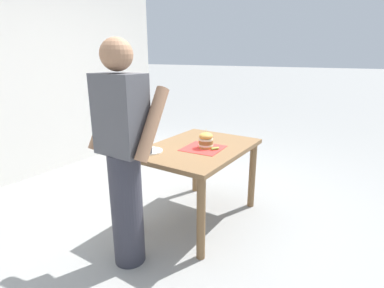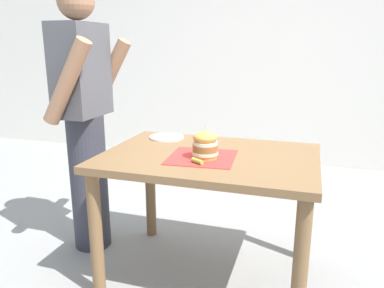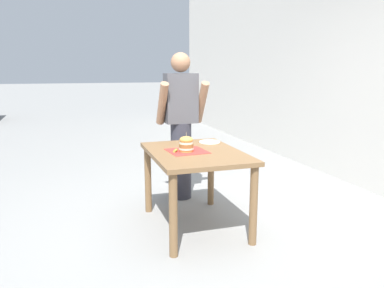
# 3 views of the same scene
# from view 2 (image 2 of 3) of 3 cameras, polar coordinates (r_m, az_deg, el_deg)

# --- Properties ---
(ground_plane) EXTENTS (80.00, 80.00, 0.00)m
(ground_plane) POSITION_cam_2_polar(r_m,az_deg,el_deg) (2.38, 2.44, -19.17)
(ground_plane) COLOR gray
(patio_table) EXTENTS (0.83, 1.16, 0.75)m
(patio_table) POSITION_cam_2_polar(r_m,az_deg,el_deg) (2.09, 2.62, -4.69)
(patio_table) COLOR brown
(patio_table) RESTS_ON ground
(serving_paper) EXTENTS (0.37, 0.37, 0.00)m
(serving_paper) POSITION_cam_2_polar(r_m,az_deg,el_deg) (1.99, 1.52, -2.02)
(serving_paper) COLOR red
(serving_paper) RESTS_ON patio_table
(sandwich) EXTENTS (0.14, 0.14, 0.18)m
(sandwich) POSITION_cam_2_polar(r_m,az_deg,el_deg) (1.95, 1.93, -0.12)
(sandwich) COLOR gold
(sandwich) RESTS_ON serving_paper
(pickle_spear) EXTENTS (0.06, 0.07, 0.02)m
(pickle_spear) POSITION_cam_2_polar(r_m,az_deg,el_deg) (1.88, 0.82, -2.62)
(pickle_spear) COLOR #8EA83D
(pickle_spear) RESTS_ON serving_paper
(side_plate_with_forks) EXTENTS (0.22, 0.22, 0.02)m
(side_plate_with_forks) POSITION_cam_2_polar(r_m,az_deg,el_deg) (2.42, -3.89, 1.06)
(side_plate_with_forks) COLOR white
(side_plate_with_forks) RESTS_ON patio_table
(diner_across_table) EXTENTS (0.55, 0.35, 1.69)m
(diner_across_table) POSITION_cam_2_polar(r_m,az_deg,el_deg) (2.46, -16.00, 3.86)
(diner_across_table) COLOR #33333D
(diner_across_table) RESTS_ON ground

